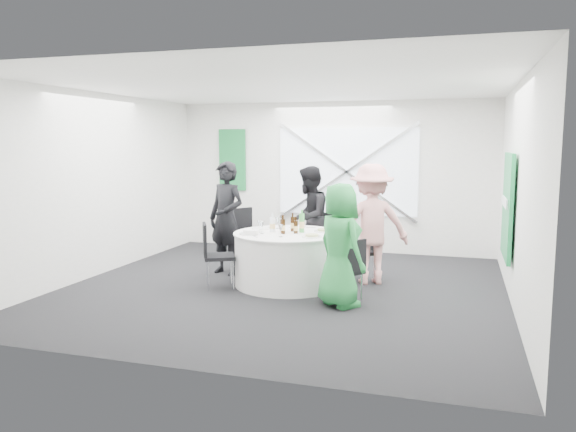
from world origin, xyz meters
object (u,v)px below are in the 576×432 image
(person_woman_green, at_px, (340,245))
(green_water_bottle, at_px, (302,223))
(clear_water_bottle, at_px, (272,225))
(chair_front_right, at_px, (349,266))
(chair_back, at_px, (322,237))
(chair_front_left, at_px, (213,250))
(person_woman_pink, at_px, (371,224))
(person_man_back_left, at_px, (226,218))
(chair_back_right, at_px, (365,246))
(chair_back_left, at_px, (245,234))
(person_man_back, at_px, (309,217))
(banquet_table, at_px, (288,259))

(person_woman_green, relative_size, green_water_bottle, 4.66)
(clear_water_bottle, bearing_deg, chair_front_right, -29.12)
(chair_back, relative_size, chair_front_left, 0.99)
(clear_water_bottle, bearing_deg, person_woman_pink, 18.72)
(person_man_back_left, distance_m, clear_water_bottle, 0.96)
(chair_back_right, bearing_deg, person_woman_pink, 10.61)
(chair_back_left, distance_m, chair_back_right, 1.94)
(chair_front_right, relative_size, person_man_back, 0.50)
(chair_back_right, bearing_deg, person_man_back_left, -114.55)
(banquet_table, relative_size, chair_back_left, 1.56)
(chair_back_right, distance_m, person_man_back, 1.22)
(person_woman_green, xyz_separation_m, green_water_bottle, (-0.75, 0.91, 0.12))
(chair_back_left, distance_m, person_man_back_left, 0.43)
(person_woman_pink, distance_m, green_water_bottle, 1.01)
(chair_front_right, relative_size, green_water_bottle, 2.51)
(chair_front_left, bearing_deg, clear_water_bottle, -82.50)
(banquet_table, bearing_deg, person_woman_pink, 22.42)
(banquet_table, relative_size, chair_front_right, 1.87)
(chair_back_left, relative_size, person_woman_green, 0.65)
(chair_back_left, bearing_deg, person_man_back_left, 175.82)
(person_man_back_left, xyz_separation_m, clear_water_bottle, (0.88, -0.39, -0.01))
(chair_back, xyz_separation_m, chair_front_left, (-1.17, -1.60, 0.00))
(banquet_table, relative_size, person_man_back_left, 0.89)
(person_man_back_left, height_order, person_woman_green, person_man_back_left)
(person_woman_pink, xyz_separation_m, clear_water_bottle, (-1.35, -0.46, -0.00))
(chair_front_right, relative_size, person_woman_green, 0.54)
(chair_back, height_order, person_man_back_left, person_man_back_left)
(chair_front_left, height_order, person_woman_green, person_woman_green)
(person_woman_green, xyz_separation_m, clear_water_bottle, (-1.16, 0.82, 0.09))
(chair_front_left, bearing_deg, person_woman_green, -127.80)
(green_water_bottle, distance_m, clear_water_bottle, 0.42)
(chair_back_left, height_order, green_water_bottle, green_water_bottle)
(person_man_back_left, distance_m, person_woman_pink, 2.24)
(chair_back, xyz_separation_m, person_man_back, (-0.24, 0.07, 0.30))
(person_man_back, relative_size, person_woman_pink, 0.96)
(chair_back, bearing_deg, person_woman_pink, -23.99)
(banquet_table, relative_size, chair_front_left, 1.69)
(banquet_table, bearing_deg, chair_front_right, -34.31)
(chair_back, xyz_separation_m, person_man_back_left, (-1.35, -0.71, 0.34))
(clear_water_bottle, bearing_deg, person_woman_green, -35.33)
(chair_front_right, bearing_deg, chair_back_right, -145.41)
(chair_back_left, bearing_deg, clear_water_bottle, -98.16)
(person_man_back, height_order, green_water_bottle, person_man_back)
(chair_front_right, relative_size, clear_water_bottle, 3.05)
(chair_front_right, bearing_deg, banquet_table, -90.00)
(person_woman_pink, relative_size, green_water_bottle, 5.24)
(person_man_back_left, bearing_deg, person_woman_pink, 21.02)
(chair_front_left, relative_size, person_woman_pink, 0.53)
(banquet_table, xyz_separation_m, chair_front_left, (-0.94, -0.50, 0.16))
(chair_back_left, relative_size, chair_front_left, 1.09)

